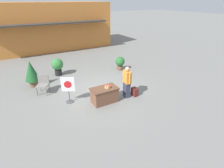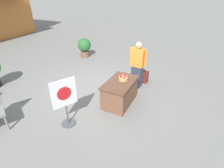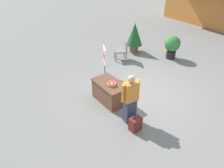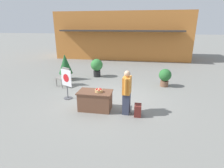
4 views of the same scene
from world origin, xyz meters
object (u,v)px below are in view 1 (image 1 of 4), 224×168
person_visitor (127,82)px  potted_plant_far_left (57,66)px  display_table (104,95)px  potted_plant_near_left (120,62)px  apple_basket (108,87)px  backpack (135,92)px  patio_chair (43,83)px  potted_plant_far_right (31,72)px  poster_board (68,89)px

person_visitor → potted_plant_far_left: person_visitor is taller
potted_plant_far_left → display_table: bearing=-76.2°
potted_plant_near_left → apple_basket: bearing=-130.1°
backpack → potted_plant_near_left: potted_plant_near_left is taller
person_visitor → backpack: 0.73m
patio_chair → potted_plant_near_left: bearing=128.1°
apple_basket → person_visitor: (1.03, -0.08, 0.03)m
apple_basket → potted_plant_near_left: size_ratio=0.30×
display_table → apple_basket: (0.15, -0.03, 0.42)m
display_table → potted_plant_far_left: (-1.07, 4.36, 0.29)m
potted_plant_far_right → potted_plant_far_left: (1.61, 0.93, -0.21)m
poster_board → apple_basket: bearing=89.9°
backpack → potted_plant_near_left: 3.65m
backpack → potted_plant_near_left: size_ratio=0.45×
person_visitor → potted_plant_near_left: person_visitor is taller
backpack → patio_chair: size_ratio=0.44×
person_visitor → patio_chair: bearing=-30.3°
poster_board → patio_chair: poster_board is taller
person_visitor → patio_chair: person_visitor is taller
backpack → patio_chair: (-3.91, 2.62, 0.32)m
poster_board → potted_plant_far_right: bearing=-127.8°
apple_basket → person_visitor: bearing=-4.4°
poster_board → potted_plant_near_left: size_ratio=1.39×
apple_basket → patio_chair: (-2.47, 2.42, -0.25)m
poster_board → display_table: bearing=88.4°
patio_chair → person_visitor: bearing=83.9°
patio_chair → apple_basket: bearing=75.1°
apple_basket → poster_board: poster_board is taller
backpack → display_table: bearing=171.7°
apple_basket → person_visitor: size_ratio=0.17×
display_table → potted_plant_near_left: 4.28m
potted_plant_near_left → potted_plant_far_right: size_ratio=0.62×
apple_basket → potted_plant_far_left: bearing=105.5°
potted_plant_far_right → potted_plant_far_left: potted_plant_far_right is taller
apple_basket → patio_chair: bearing=135.6°
apple_basket → potted_plant_far_right: bearing=129.3°
patio_chair → potted_plant_far_left: bearing=177.0°
person_visitor → potted_plant_far_right: (-3.86, 3.54, 0.06)m
potted_plant_far_left → potted_plant_far_right: bearing=-150.1°
person_visitor → potted_plant_far_right: person_visitor is taller
display_table → backpack: bearing=-8.3°
backpack → poster_board: (-3.05, 1.03, 0.50)m
poster_board → potted_plant_far_left: 3.58m
apple_basket → person_visitor: 1.03m
display_table → potted_plant_far_right: size_ratio=0.85×
patio_chair → potted_plant_far_right: 1.15m
person_visitor → backpack: bearing=168.8°
apple_basket → backpack: (1.44, -0.20, -0.57)m
person_visitor → patio_chair: 4.31m
display_table → potted_plant_far_left: bearing=103.8°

